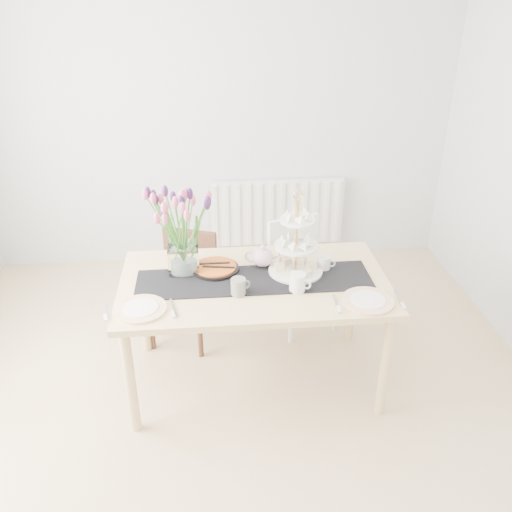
{
  "coord_description": "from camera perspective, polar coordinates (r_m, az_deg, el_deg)",
  "views": [
    {
      "loc": [
        -0.1,
        -2.29,
        2.39
      ],
      "look_at": [
        0.15,
        0.44,
        0.94
      ],
      "focal_mm": 38.0,
      "sensor_mm": 36.0,
      "label": 1
    }
  ],
  "objects": [
    {
      "name": "chair_white",
      "position": [
        4.0,
        4.51,
        -0.97
      ],
      "size": [
        0.5,
        0.5,
        0.8
      ],
      "rotation": [
        0.0,
        0.0,
        0.32
      ],
      "color": "white",
      "rests_on": "ground"
    },
    {
      "name": "radiator",
      "position": [
        4.92,
        2.18,
        4.61
      ],
      "size": [
        1.2,
        0.08,
        0.6
      ],
      "primitive_type": "cube",
      "color": "white",
      "rests_on": "room_shell"
    },
    {
      "name": "chair_brown",
      "position": [
        3.87,
        -7.32,
        -2.41
      ],
      "size": [
        0.5,
        0.5,
        0.79
      ],
      "rotation": [
        0.0,
        0.0,
        -0.35
      ],
      "color": "#3B2415",
      "rests_on": "ground"
    },
    {
      "name": "plate_right",
      "position": [
        3.09,
        11.69,
        -4.65
      ],
      "size": [
        0.3,
        0.3,
        0.02
      ],
      "primitive_type": "cylinder",
      "rotation": [
        0.0,
        0.0,
        -0.04
      ],
      "color": "white",
      "rests_on": "dining_table"
    },
    {
      "name": "mug_grey",
      "position": [
        3.08,
        -1.88,
        -3.27
      ],
      "size": [
        0.11,
        0.11,
        0.1
      ],
      "primitive_type": "cylinder",
      "rotation": [
        0.0,
        0.0,
        0.43
      ],
      "color": "slate",
      "rests_on": "dining_table"
    },
    {
      "name": "tart_tin",
      "position": [
        3.34,
        -4.29,
        -1.33
      ],
      "size": [
        0.29,
        0.29,
        0.04
      ],
      "rotation": [
        0.0,
        0.0,
        -0.43
      ],
      "color": "black",
      "rests_on": "dining_table"
    },
    {
      "name": "teapot",
      "position": [
        3.35,
        0.7,
        -0.13
      ],
      "size": [
        0.25,
        0.22,
        0.14
      ],
      "primitive_type": null,
      "rotation": [
        0.0,
        0.0,
        -0.24
      ],
      "color": "white",
      "rests_on": "dining_table"
    },
    {
      "name": "room_shell",
      "position": [
        2.54,
        -2.49,
        2.36
      ],
      "size": [
        4.5,
        4.5,
        4.5
      ],
      "color": "tan",
      "rests_on": "ground"
    },
    {
      "name": "table_runner",
      "position": [
        3.23,
        -0.19,
        -2.53
      ],
      "size": [
        1.4,
        0.35,
        0.01
      ],
      "primitive_type": "cube",
      "color": "black",
      "rests_on": "dining_table"
    },
    {
      "name": "tulip_vase",
      "position": [
        3.2,
        -7.9,
        4.14
      ],
      "size": [
        0.67,
        0.67,
        0.57
      ],
      "rotation": [
        0.0,
        0.0,
        -0.03
      ],
      "color": "silver",
      "rests_on": "dining_table"
    },
    {
      "name": "mug_white",
      "position": [
        3.12,
        4.38,
        -2.8
      ],
      "size": [
        0.13,
        0.13,
        0.11
      ],
      "primitive_type": "cylinder",
      "rotation": [
        0.0,
        0.0,
        -0.51
      ],
      "color": "white",
      "rests_on": "dining_table"
    },
    {
      "name": "dining_table",
      "position": [
        3.28,
        -0.19,
        -3.74
      ],
      "size": [
        1.6,
        0.9,
        0.75
      ],
      "color": "#DAB575",
      "rests_on": "ground"
    },
    {
      "name": "cream_jug",
      "position": [
        3.36,
        7.11,
        -0.72
      ],
      "size": [
        0.11,
        0.11,
        0.09
      ],
      "primitive_type": "cylinder",
      "rotation": [
        0.0,
        0.0,
        -0.33
      ],
      "color": "silver",
      "rests_on": "dining_table"
    },
    {
      "name": "plate_left",
      "position": [
        3.03,
        -12.05,
        -5.48
      ],
      "size": [
        0.34,
        0.34,
        0.01
      ],
      "primitive_type": "cylinder",
      "rotation": [
        0.0,
        0.0,
        0.23
      ],
      "color": "white",
      "rests_on": "dining_table"
    },
    {
      "name": "cake_stand",
      "position": [
        3.26,
        4.25,
        0.34
      ],
      "size": [
        0.33,
        0.33,
        0.48
      ],
      "rotation": [
        0.0,
        0.0,
        -0.1
      ],
      "color": "gold",
      "rests_on": "dining_table"
    }
  ]
}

